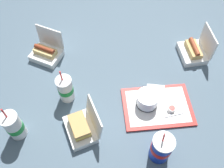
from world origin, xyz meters
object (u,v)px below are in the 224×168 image
object	(u,v)px
cake_container	(147,100)
ketchup_cup	(172,109)
food_tray	(157,107)
clamshell_sandwich_left	(82,127)
soda_cup_front	(14,126)
soda_cup_center	(66,89)
clamshell_hotdog_corner	(47,52)
soda_cup_right	(161,148)
plastic_fork	(173,115)
clamshell_hotdog_back	(194,51)

from	to	relation	value
cake_container	ketchup_cup	size ratio (longest dim) A/B	2.92
food_tray	clamshell_sandwich_left	size ratio (longest dim) A/B	1.70
soda_cup_front	soda_cup_center	bearing A→B (deg)	-135.80
soda_cup_center	clamshell_hotdog_corner	bearing A→B (deg)	-62.07
cake_container	soda_cup_right	world-z (taller)	soda_cup_right
clamshell_sandwich_left	soda_cup_right	world-z (taller)	soda_cup_right
food_tray	clamshell_sandwich_left	distance (m)	0.42
soda_cup_front	soda_cup_right	distance (m)	0.71
clamshell_sandwich_left	soda_cup_front	world-z (taller)	soda_cup_front
ketchup_cup	soda_cup_front	world-z (taller)	soda_cup_front
soda_cup_front	clamshell_sandwich_left	bearing A→B (deg)	-177.13
cake_container	soda_cup_front	distance (m)	0.68
clamshell_sandwich_left	soda_cup_right	bearing A→B (deg)	162.35
plastic_fork	soda_cup_right	size ratio (longest dim) A/B	0.47
ketchup_cup	clamshell_hotdog_back	bearing A→B (deg)	-114.99
food_tray	clamshell_hotdog_back	xyz separation A→B (m)	(-0.26, -0.37, 0.04)
food_tray	ketchup_cup	xyz separation A→B (m)	(-0.07, 0.02, 0.02)
clamshell_sandwich_left	ketchup_cup	bearing A→B (deg)	-166.05
plastic_fork	clamshell_sandwich_left	size ratio (longest dim) A/B	0.47
plastic_fork	clamshell_hotdog_back	xyz separation A→B (m)	(-0.18, -0.43, 0.03)
clamshell_hotdog_corner	food_tray	bearing A→B (deg)	151.37
plastic_fork	clamshell_hotdog_corner	size ratio (longest dim) A/B	0.50
soda_cup_center	clamshell_sandwich_left	bearing A→B (deg)	115.68
food_tray	plastic_fork	distance (m)	0.10
food_tray	clamshell_hotdog_back	size ratio (longest dim) A/B	1.95
plastic_fork	soda_cup_right	world-z (taller)	soda_cup_right
ketchup_cup	clamshell_hotdog_corner	distance (m)	0.81
soda_cup_right	clamshell_sandwich_left	bearing A→B (deg)	-17.65
clamshell_sandwich_left	soda_cup_center	xyz separation A→B (m)	(0.10, -0.20, 0.04)
cake_container	clamshell_sandwich_left	distance (m)	0.37
clamshell_hotdog_back	soda_cup_right	xyz separation A→B (m)	(0.27, 0.63, 0.05)
clamshell_hotdog_back	soda_cup_center	xyz separation A→B (m)	(0.75, 0.31, 0.04)
cake_container	soda_cup_center	world-z (taller)	soda_cup_center
clamshell_hotdog_back	soda_cup_right	bearing A→B (deg)	66.56
clamshell_hotdog_back	food_tray	bearing A→B (deg)	55.57
clamshell_hotdog_corner	plastic_fork	bearing A→B (deg)	150.82
soda_cup_center	clamshell_hotdog_back	bearing A→B (deg)	-157.35
soda_cup_right	soda_cup_center	world-z (taller)	soda_cup_right
soda_cup_right	plastic_fork	bearing A→B (deg)	-115.17
food_tray	soda_cup_center	size ratio (longest dim) A/B	1.77
plastic_fork	clamshell_hotdog_corner	world-z (taller)	clamshell_hotdog_corner
ketchup_cup	plastic_fork	xyz separation A→B (m)	(-0.01, 0.03, -0.01)
plastic_fork	clamshell_hotdog_back	bearing A→B (deg)	-127.17
plastic_fork	soda_cup_center	world-z (taller)	soda_cup_center
soda_cup_front	soda_cup_center	xyz separation A→B (m)	(-0.22, -0.22, -0.01)
clamshell_hotdog_back	ketchup_cup	bearing A→B (deg)	65.01
clamshell_sandwich_left	soda_cup_front	xyz separation A→B (m)	(0.32, 0.02, 0.04)
clamshell_sandwich_left	plastic_fork	bearing A→B (deg)	-169.46
clamshell_hotdog_back	plastic_fork	bearing A→B (deg)	67.43
ketchup_cup	soda_cup_right	xyz separation A→B (m)	(0.09, 0.24, 0.06)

